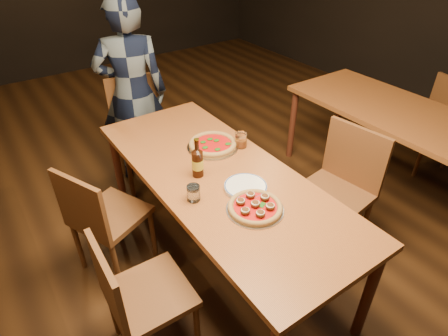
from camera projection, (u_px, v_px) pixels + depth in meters
ground at (220, 258)px, 2.71m from camera, size 9.00×9.00×0.00m
table_main at (219, 183)px, 2.33m from camera, size 0.80×2.00×0.75m
table_right at (409, 123)px, 2.99m from camera, size 0.80×2.00×0.75m
chair_main_nw at (150, 293)px, 1.95m from camera, size 0.42×0.42×0.87m
chair_main_sw at (111, 214)px, 2.45m from camera, size 0.54×0.54×0.88m
chair_main_e at (332, 195)px, 2.55m from camera, size 0.51×0.51×0.96m
chair_end at (143, 133)px, 3.24m from camera, size 0.53×0.53×0.98m
chair_nbr_right at (427, 123)px, 3.50m from camera, size 0.50×0.50×0.88m
pizza_meatball at (255, 207)px, 2.00m from camera, size 0.31×0.31×0.06m
pizza_margherita at (213, 144)px, 2.53m from camera, size 0.35×0.35×0.05m
plate_stack at (246, 187)px, 2.16m from camera, size 0.25×0.25×0.02m
beer_bottle at (198, 163)px, 2.22m from camera, size 0.07×0.07×0.25m
water_glass at (194, 193)px, 2.06m from camera, size 0.07×0.07×0.09m
amber_glass at (241, 140)px, 2.52m from camera, size 0.08×0.08×0.10m
diner at (133, 94)px, 3.14m from camera, size 0.69×0.59×1.62m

